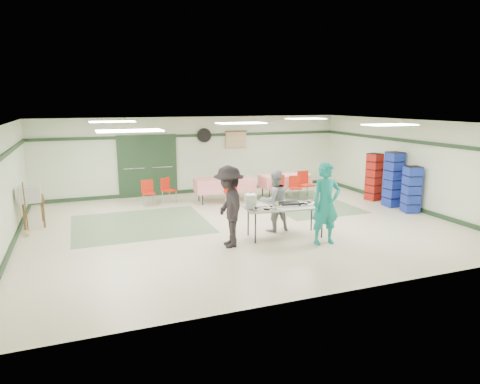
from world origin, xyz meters
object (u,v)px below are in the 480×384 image
object	(u,v)px
crate_stack_blue_a	(411,189)
broom	(25,208)
chair_d	(231,188)
dining_table_b	(225,184)
crate_stack_red	(374,177)
crate_stack_blue_b	(393,179)
volunteer_grey	(274,201)
chair_b	(279,185)
volunteer_teal	(326,204)
office_printer	(29,194)
printer_table	(32,202)
dining_table_a	(285,180)
serving_table	(285,208)
chair_loose_b	(148,190)
chair_a	(295,185)
chair_loose_a	(167,188)
chair_c	(304,182)
volunteer_dark	(229,207)

from	to	relation	value
crate_stack_blue_a	broom	bearing A→B (deg)	171.26
broom	chair_d	bearing A→B (deg)	8.14
dining_table_b	crate_stack_red	size ratio (longest dim) A/B	1.26
crate_stack_blue_a	crate_stack_blue_b	xyz separation A→B (m)	(0.00, 0.80, 0.17)
volunteer_grey	crate_stack_red	distance (m)	4.97
chair_b	crate_stack_blue_a	world-z (taller)	crate_stack_blue_a
volunteer_teal	crate_stack_blue_b	xyz separation A→B (m)	(3.89, 2.36, -0.09)
office_printer	broom	bearing A→B (deg)	-104.98
printer_table	office_printer	world-z (taller)	office_printer
chair_b	dining_table_a	bearing A→B (deg)	66.25
chair_b	broom	world-z (taller)	broom
serving_table	dining_table_b	world-z (taller)	dining_table_b
chair_loose_b	printer_table	bearing A→B (deg)	-163.41
chair_a	office_printer	distance (m)	7.95
chair_a	chair_loose_b	size ratio (longest dim) A/B	0.99
dining_table_a	crate_stack_red	bearing A→B (deg)	-32.61
volunteer_grey	chair_loose_a	world-z (taller)	volunteer_grey
printer_table	crate_stack_blue_b	bearing A→B (deg)	-15.71
chair_c	crate_stack_red	world-z (taller)	crate_stack_red
chair_loose_b	printer_table	distance (m)	3.36
volunteer_teal	chair_loose_b	size ratio (longest dim) A/B	2.31
chair_loose_a	chair_b	bearing A→B (deg)	-50.12
dining_table_b	chair_b	distance (m)	1.78
chair_b	crate_stack_blue_a	size ratio (longest dim) A/B	0.62
chair_loose_b	volunteer_teal	bearing A→B (deg)	-60.33
dining_table_b	chair_a	distance (m)	2.36
chair_d	chair_loose_b	bearing A→B (deg)	178.30
volunteer_dark	chair_a	world-z (taller)	volunteer_dark
chair_c	crate_stack_blue_a	size ratio (longest dim) A/B	0.68
volunteer_dark	printer_table	distance (m)	5.48
chair_b	printer_table	size ratio (longest dim) A/B	0.92
office_printer	broom	world-z (taller)	broom
serving_table	crate_stack_blue_b	world-z (taller)	crate_stack_blue_b
dining_table_b	crate_stack_blue_b	world-z (taller)	crate_stack_blue_b
chair_b	broom	distance (m)	7.46
volunteer_dark	chair_loose_b	world-z (taller)	volunteer_dark
serving_table	volunteer_grey	distance (m)	0.54
broom	volunteer_grey	bearing A→B (deg)	-20.49
chair_c	office_printer	distance (m)	8.30
chair_loose_b	chair_c	bearing A→B (deg)	-11.97
chair_loose_b	crate_stack_blue_b	bearing A→B (deg)	-23.78
chair_c	printer_table	xyz separation A→B (m)	(-8.26, -0.27, 0.06)
serving_table	crate_stack_blue_a	distance (m)	4.60
chair_d	broom	world-z (taller)	broom
volunteer_teal	chair_c	xyz separation A→B (m)	(1.85, 4.28, -0.36)
volunteer_dark	chair_a	xyz separation A→B (m)	(3.62, 3.66, -0.43)
crate_stack_blue_a	crate_stack_red	xyz separation A→B (m)	(0.00, 1.73, 0.09)
chair_a	crate_stack_blue_b	xyz separation A→B (m)	(2.40, -1.91, 0.36)
volunteer_grey	crate_stack_blue_b	distance (m)	4.68
chair_a	crate_stack_blue_a	bearing A→B (deg)	-34.16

